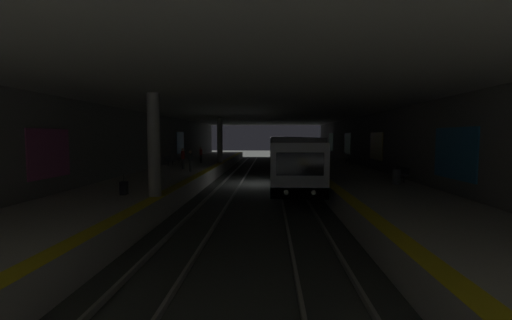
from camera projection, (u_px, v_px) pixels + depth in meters
ground_plane at (260, 184)px, 25.71m from camera, size 120.00×120.00×0.00m
track_left at (288, 183)px, 25.61m from camera, size 60.00×1.53×0.16m
track_right at (232, 183)px, 25.80m from camera, size 60.00×1.53×0.16m
platform_left at (345, 178)px, 25.39m from camera, size 60.00×5.30×1.06m
platform_right at (178, 177)px, 25.96m from camera, size 60.00×5.30×1.06m
wall_left at (383, 148)px, 25.14m from camera, size 60.00×0.56×5.60m
wall_right at (141, 148)px, 25.92m from camera, size 60.00×0.56×5.60m
ceiling_slab at (260, 109)px, 25.29m from camera, size 60.00×19.40×0.40m
pillar_near at (154, 145)px, 14.49m from camera, size 0.56×0.56×4.55m
pillar_far at (220, 140)px, 33.36m from camera, size 0.56×0.56×4.55m
metro_train at (280, 149)px, 45.22m from camera, size 59.61×2.83×3.49m
bench_left_near at (401, 172)px, 19.47m from camera, size 1.70×0.47×0.86m
bench_left_mid at (349, 158)px, 32.41m from camera, size 1.70×0.47×0.86m
bench_right_near at (169, 160)px, 30.30m from camera, size 1.70×0.47×0.86m
bench_right_mid at (180, 157)px, 33.80m from camera, size 1.70×0.47×0.86m
person_waiting_near at (191, 160)px, 24.78m from camera, size 0.60×0.22×1.60m
person_walking_mid at (183, 158)px, 26.58m from camera, size 0.60×0.23×1.71m
person_standing_far at (201, 154)px, 32.94m from camera, size 0.60×0.22×1.57m
person_boarding at (201, 153)px, 35.42m from camera, size 0.60×0.22×1.55m
suitcase_rolling at (124, 188)px, 14.99m from camera, size 0.34×0.27×0.90m
trash_bin at (396, 177)px, 18.22m from camera, size 0.44×0.44×0.85m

